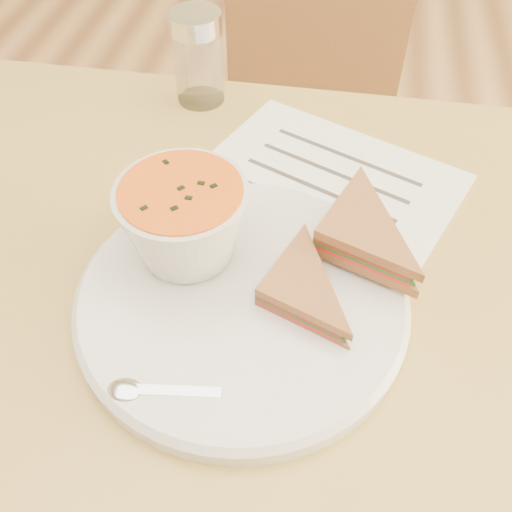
% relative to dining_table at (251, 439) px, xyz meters
% --- Properties ---
extents(dining_table, '(1.00, 0.70, 0.75)m').
position_rel_dining_table_xyz_m(dining_table, '(0.00, 0.00, 0.00)').
color(dining_table, olive).
rests_on(dining_table, floor).
extents(chair_far, '(0.37, 0.37, 0.81)m').
position_rel_dining_table_xyz_m(chair_far, '(0.01, 0.57, 0.03)').
color(chair_far, brown).
rests_on(chair_far, floor).
extents(plate, '(0.35, 0.35, 0.02)m').
position_rel_dining_table_xyz_m(plate, '(-0.00, -0.03, 0.38)').
color(plate, silver).
rests_on(plate, dining_table).
extents(soup_bowl, '(0.13, 0.13, 0.08)m').
position_rel_dining_table_xyz_m(soup_bowl, '(-0.06, 0.01, 0.43)').
color(soup_bowl, silver).
rests_on(soup_bowl, plate).
extents(sandwich_half_a, '(0.12, 0.12, 0.03)m').
position_rel_dining_table_xyz_m(sandwich_half_a, '(0.01, -0.05, 0.41)').
color(sandwich_half_a, '#AF733D').
rests_on(sandwich_half_a, plate).
extents(sandwich_half_b, '(0.14, 0.14, 0.03)m').
position_rel_dining_table_xyz_m(sandwich_half_b, '(0.06, 0.02, 0.42)').
color(sandwich_half_b, '#AF733D').
rests_on(sandwich_half_b, plate).
extents(spoon, '(0.16, 0.05, 0.01)m').
position_rel_dining_table_xyz_m(spoon, '(-0.03, -0.14, 0.40)').
color(spoon, silver).
rests_on(spoon, plate).
extents(paper_menu, '(0.34, 0.31, 0.00)m').
position_rel_dining_table_xyz_m(paper_menu, '(0.06, 0.16, 0.38)').
color(paper_menu, white).
rests_on(paper_menu, dining_table).
extents(condiment_shaker, '(0.08, 0.08, 0.12)m').
position_rel_dining_table_xyz_m(condiment_shaker, '(-0.12, 0.30, 0.43)').
color(condiment_shaker, silver).
rests_on(condiment_shaker, dining_table).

